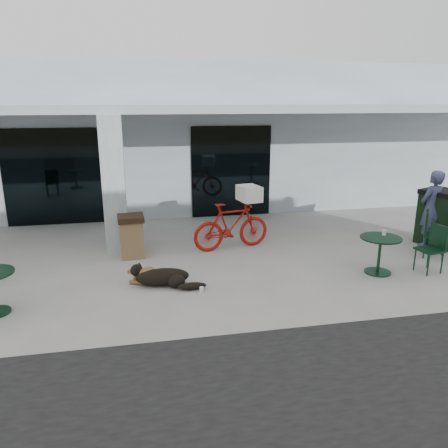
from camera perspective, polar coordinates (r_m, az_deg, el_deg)
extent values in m
plane|color=#ADAAA3|center=(8.52, -3.94, -7.81)|extent=(80.00, 80.00, 0.00)
cube|color=silver|center=(16.32, -8.03, 11.60)|extent=(22.00, 7.00, 4.50)
cube|color=black|center=(13.09, -21.09, 5.71)|extent=(2.80, 0.06, 2.70)
cube|color=black|center=(13.19, 0.95, 6.83)|extent=(2.40, 0.06, 2.70)
cube|color=silver|center=(10.24, -14.18, 4.92)|extent=(0.50, 0.50, 3.12)
cube|color=silver|center=(11.39, -6.67, 14.71)|extent=(22.00, 2.80, 0.18)
imported|color=#A4150D|center=(10.28, 0.98, -0.25)|extent=(1.95, 0.89, 1.13)
cube|color=white|center=(10.28, 3.31, 4.01)|extent=(0.55, 0.68, 0.36)
cylinder|color=white|center=(8.16, -2.94, -8.54)|extent=(0.09, 0.09, 0.10)
imported|color=#39405F|center=(11.51, 25.42, 1.80)|extent=(0.78, 0.63, 1.85)
cylinder|color=white|center=(9.47, 20.19, -1.05)|extent=(0.09, 0.09, 0.11)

